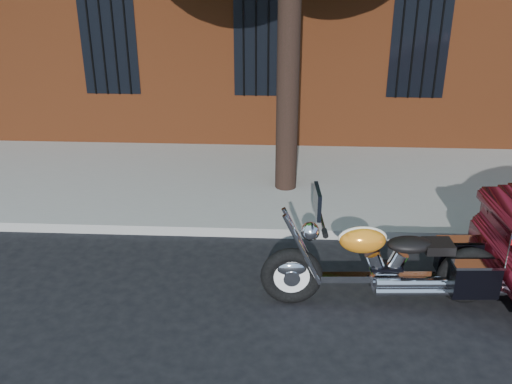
{
  "coord_description": "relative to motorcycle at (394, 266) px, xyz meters",
  "views": [
    {
      "loc": [
        0.46,
        -6.13,
        4.02
      ],
      "look_at": [
        0.1,
        0.8,
        0.96
      ],
      "focal_mm": 40.0,
      "sensor_mm": 36.0,
      "label": 1
    }
  ],
  "objects": [
    {
      "name": "ground",
      "position": [
        -1.78,
        0.26,
        -0.51
      ],
      "size": [
        120.0,
        120.0,
        0.0
      ],
      "primitive_type": "plane",
      "color": "black",
      "rests_on": "ground"
    },
    {
      "name": "curb",
      "position": [
        -1.78,
        1.64,
        -0.43
      ],
      "size": [
        40.0,
        0.16,
        0.15
      ],
      "primitive_type": "cube",
      "color": "gray",
      "rests_on": "ground"
    },
    {
      "name": "sidewalk",
      "position": [
        -1.78,
        3.52,
        -0.43
      ],
      "size": [
        40.0,
        3.6,
        0.15
      ],
      "primitive_type": "cube",
      "color": "gray",
      "rests_on": "ground"
    },
    {
      "name": "motorcycle",
      "position": [
        0.0,
        0.0,
        0.0
      ],
      "size": [
        3.0,
        0.93,
        1.5
      ],
      "rotation": [
        0.0,
        0.0,
        0.06
      ],
      "color": "black",
      "rests_on": "ground"
    }
  ]
}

